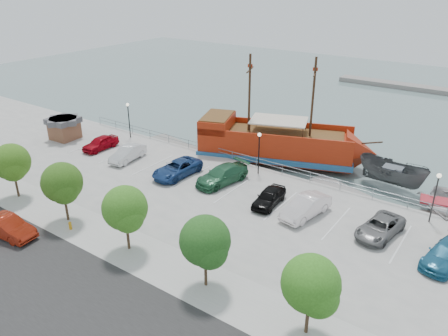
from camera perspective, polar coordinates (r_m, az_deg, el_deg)
The scene contains 28 objects.
ground at distance 39.19m, azimuth -0.48°, elevation -5.34°, with size 160.00×160.00×0.00m, color slate.
street at distance 29.46m, azimuth -19.64°, elevation -16.00°, with size 100.00×8.00×0.04m, color black.
sidewalk at distance 32.31m, azimuth -11.03°, elevation -10.87°, with size 100.00×4.00×0.05m, color #A4A4A3.
seawall_railing at distance 44.41m, azimuth 5.36°, elevation 0.49°, with size 50.00×0.06×1.00m.
pirate_ship at distance 48.14m, azimuth 8.40°, elevation 2.92°, with size 19.64×11.35×12.20m.
patrol_boat at distance 45.22m, azimuth 21.07°, elevation -0.92°, with size 2.63×6.99×2.70m, color #4B4D4E.
speedboat at distance 42.65m, azimuth 26.81°, elevation -4.58°, with size 4.58×6.41×1.33m, color silver.
dock_west at distance 53.09m, azimuth -6.32°, elevation 3.00°, with size 7.81×2.23×0.45m, color gray.
dock_mid at distance 43.27m, azimuth 15.31°, elevation -2.95°, with size 7.01×2.00×0.40m, color gray.
shed at distance 55.57m, azimuth -20.15°, elevation 4.98°, with size 3.32×3.32×2.59m.
street_sedan at distance 37.02m, azimuth -26.41°, elevation -6.89°, with size 1.67×4.80×1.58m, color maroon.
fire_hydrant at distance 36.18m, azimuth -19.45°, elevation -7.07°, with size 0.25×0.25×0.71m.
lamp_post_left at distance 53.28m, azimuth -12.37°, elevation 6.89°, with size 0.36×0.36×4.28m.
lamp_post_mid at distance 42.44m, azimuth 4.60°, elevation 2.89°, with size 0.36×0.36×4.28m.
lamp_post_right at distance 37.72m, azimuth 25.97°, elevation -2.50°, with size 0.36×0.36×4.28m.
tree_b at distance 41.72m, azimuth -25.98°, elevation 0.53°, with size 3.30×3.20×5.00m.
tree_c at distance 36.12m, azimuth -20.34°, elevation -2.01°, with size 3.30×3.20×5.00m.
tree_d at distance 31.08m, azimuth -12.72°, elevation -5.40°, with size 3.30×3.20×5.00m.
tree_e at distance 26.93m, azimuth -2.33°, elevation -9.79°, with size 3.30×3.20×5.00m.
tree_f at distance 24.14m, azimuth 11.50°, elevation -14.97°, with size 3.30×3.20×5.00m.
parked_car_a at distance 51.11m, azimuth -15.84°, elevation 3.17°, with size 1.77×4.39×1.49m, color #97030F.
parked_car_b at distance 47.36m, azimuth -12.48°, elevation 1.86°, with size 1.61×4.61×1.52m, color silver.
parked_car_c at distance 42.93m, azimuth -6.14°, elevation -0.07°, with size 2.53×5.48×1.52m, color navy.
parked_car_d at distance 41.22m, azimuth -0.25°, elevation -0.91°, with size 2.30×5.66×1.64m, color #265F3C.
parked_car_e at distance 37.66m, azimuth 5.90°, elevation -3.79°, with size 1.72×4.28×1.46m, color black.
parked_car_f at distance 36.39m, azimuth 10.62°, elevation -4.99°, with size 1.76×5.06×1.67m, color white.
parked_car_g at distance 35.40m, azimuth 19.70°, elevation -7.29°, with size 2.26×4.90×1.36m, color slate.
parked_car_h at distance 34.01m, azimuth 27.02°, elevation -9.99°, with size 2.04×5.03×1.46m, color #1F6286.
Camera 1 is at (19.82, -27.69, 18.39)m, focal length 35.00 mm.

